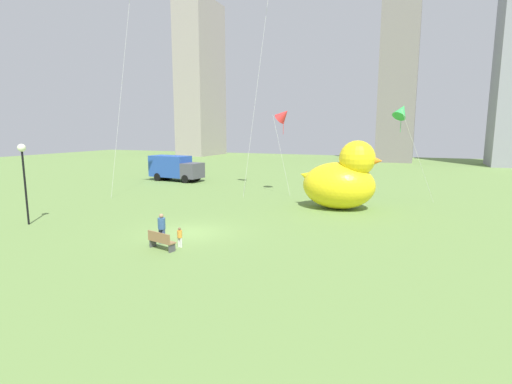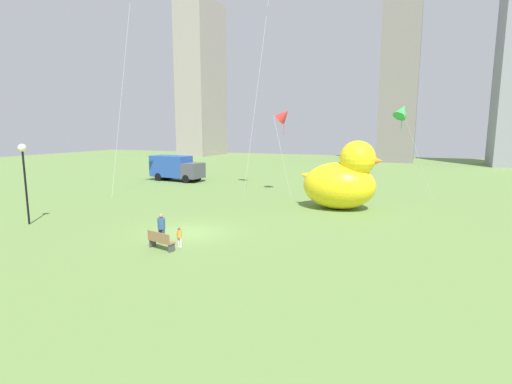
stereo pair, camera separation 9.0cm
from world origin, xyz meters
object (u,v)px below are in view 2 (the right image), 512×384
Objects in this scene: box_truck at (176,168)px; kite_red at (284,115)px; giant_inflatable_duck at (342,180)px; kite_green at (402,111)px; person_adult at (161,227)px; person_child at (179,236)px; park_bench at (160,240)px; lamppost at (24,163)px.

kite_red is (14.32, -4.06, 5.65)m from box_truck.
giant_inflatable_duck is 0.76× the size of kite_green.
person_adult is 1.27m from person_child.
kite_red is at bearing 89.27° from park_bench.
giant_inflatable_duck is at bearing 35.59° from lamppost.
kite_green reaches higher than box_truck.
kite_red reaches higher than lamppost.
giant_inflatable_duck is 0.78× the size of kite_red.
kite_green reaches higher than park_bench.
kite_green is at bearing 62.36° from person_child.
kite_red is at bearing 57.15° from lamppost.
giant_inflatable_duck is at bearing 64.57° from park_bench.
kite_green is 1.02× the size of kite_red.
person_child is (1.22, -0.20, -0.31)m from person_adult.
giant_inflatable_duck is at bearing -23.29° from box_truck.
lamppost is 21.46m from box_truck.
park_bench is at bearing -131.33° from person_child.
park_bench is at bearing -57.33° from person_adult.
box_truck is at bearing 124.37° from person_child.
kite_red reaches higher than giant_inflatable_duck.
lamppost is (-17.13, -12.26, 1.67)m from giant_inflatable_duck.
person_adult is 0.20× the size of kite_red.
giant_inflatable_duck is 0.94× the size of box_truck.
lamppost is at bearing 177.73° from person_child.
box_truck is (-13.50, 21.31, 0.58)m from person_adult.
park_bench is 0.33× the size of lamppost.
person_child is (0.63, 0.71, 0.09)m from park_bench.
park_bench is 0.20× the size of kite_green.
giant_inflatable_duck is 9.20m from kite_red.
kite_green is (20.80, 17.55, 3.47)m from lamppost.
park_bench is at bearing -118.25° from kite_green.
box_truck reaches higher than person_child.
box_truck is (-20.47, 8.81, -0.71)m from giant_inflatable_duck.
person_child is at bearing -2.27° from lamppost.
park_bench is 1.16m from person_adult.
giant_inflatable_duck reaches higher than park_bench.
box_truck is 0.83× the size of kite_red.
box_truck is at bearing 122.35° from person_adult.
lamppost is 27.44m from kite_green.
lamppost is at bearing -122.85° from kite_red.
box_truck is (-14.09, 22.23, 0.98)m from park_bench.
person_child is at bearing -55.63° from box_truck.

